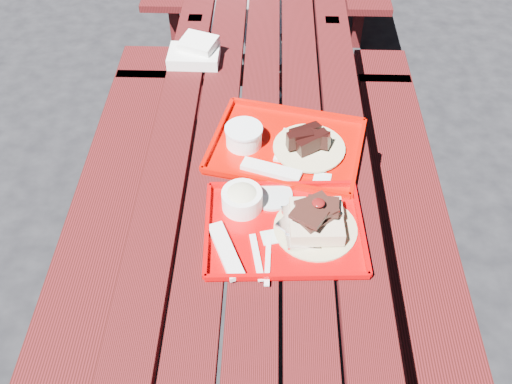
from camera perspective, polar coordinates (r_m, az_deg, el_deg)
ground at (r=2.42m, az=0.11°, el=-10.85°), size 60.00×60.00×0.00m
picnic_table_near at (r=1.97m, az=0.13°, el=-2.03°), size 1.41×2.40×0.75m
near_tray at (r=1.65m, az=2.80°, el=-2.67°), size 0.47×0.39×0.14m
far_tray at (r=1.89m, az=2.79°, el=4.73°), size 0.56×0.47×0.08m
white_cloth at (r=2.32m, az=-6.09°, el=13.69°), size 0.20×0.18×0.08m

